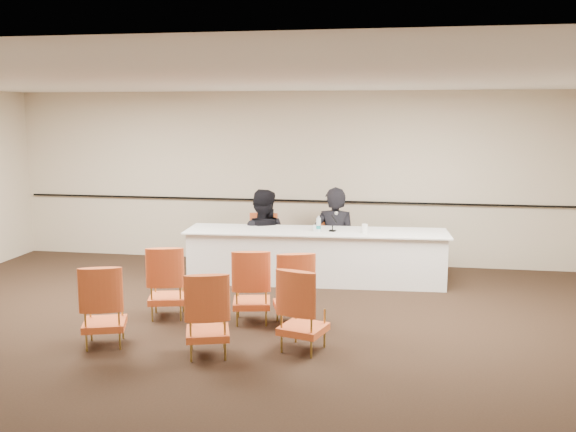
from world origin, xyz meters
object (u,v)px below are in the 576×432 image
Objects in this scene: aud_chair_front_mid at (252,285)px; aud_chair_back_left at (104,305)px; water_bottle at (318,224)px; aud_chair_front_right at (294,288)px; drinking_glass at (315,228)px; aud_chair_back_right at (303,309)px; panel_table at (316,256)px; panelist_second at (262,244)px; panelist_main_chair at (335,245)px; panelist_second_chair at (262,243)px; aud_chair_front_left at (167,281)px; aud_chair_back_mid at (207,313)px; microphone at (333,222)px; coffee_cup at (365,229)px; panelist_main at (335,245)px.

aud_chair_front_mid is 1.83m from aud_chair_back_left.
water_bottle is at bearing 38.17° from aud_chair_back_left.
aud_chair_front_mid is 1.00× the size of aud_chair_front_right.
drinking_glass is 0.11× the size of aud_chair_back_right.
panelist_second is at bearing 148.09° from panel_table.
panelist_main_chair is 9.50× the size of drinking_glass.
aud_chair_back_right is (0.25, -0.83, 0.00)m from aud_chair_front_right.
panelist_second is 1.22m from drinking_glass.
aud_chair_front_mid is at bearing -109.25° from panelist_main_chair.
panel_table is 1.12m from panelist_second.
panelist_second_chair reaches higher than drinking_glass.
aud_chair_front_left and aud_chair_back_mid have the same top height.
aud_chair_back_left is at bearing 157.96° from aud_chair_back_mid.
panelist_main_chair is 0.80m from microphone.
panelist_second reaches higher than coffee_cup.
panelist_second_chair is 3.87m from aud_chair_back_left.
microphone is 0.31× the size of aud_chair_front_left.
panelist_second reaches higher than panel_table.
coffee_cup is 2.95m from aud_chair_back_right.
drinking_glass is (0.98, -0.60, 0.39)m from panelist_second_chair.
panelist_main is at bearing 0.00° from panelist_main_chair.
microphone is 0.31× the size of aud_chair_back_left.
panelist_second_chair is at bearing 149.38° from water_bottle.
panelist_main reaches higher than water_bottle.
aud_chair_front_mid is (-1.30, -2.01, -0.41)m from coffee_cup.
aud_chair_front_right is (0.00, -2.08, -0.39)m from drinking_glass.
panelist_main_chair and panelist_second_chair have the same top height.
aud_chair_back_right is at bearing -75.54° from microphone.
aud_chair_front_left is at bearing -107.77° from panelist_second_chair.
microphone is 2.18m from aud_chair_front_right.
panelist_second is 18.56× the size of drinking_glass.
panel_table is 3.38m from aud_chair_back_mid.
panelist_second is 1.90m from coffee_cup.
panelist_main is 2.03× the size of panelist_main_chair.
aud_chair_front_right and aud_chair_back_right have the same top height.
aud_chair_front_right is at bearing 9.39° from aud_chair_back_left.
water_bottle is at bearing 35.79° from aud_chair_front_left.
panelist_second_chair and aud_chair_front_mid have the same top height.
aud_chair_back_right is at bearing -38.71° from aud_chair_front_left.
aud_chair_back_mid is at bearing 79.39° from panelist_main.
panelist_second reaches higher than aud_chair_back_left.
microphone is at bearing 106.41° from aud_chair_back_right.
water_bottle is 0.26× the size of aud_chair_back_right.
panel_table is at bearing 173.10° from coffee_cup.
panelist_main is 2.03× the size of panelist_second_chair.
panelist_second is at bearing 149.38° from water_bottle.
coffee_cup reaches higher than panelist_main_chair.
panelist_second reaches higher than aud_chair_back_mid.
water_bottle reaches higher than aud_chair_front_right.
panelist_second_chair is 3.71m from aud_chair_back_right.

